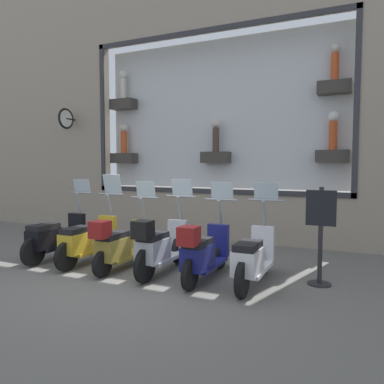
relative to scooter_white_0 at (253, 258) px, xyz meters
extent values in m
plane|color=#66635E|center=(-0.33, 1.90, -0.44)|extent=(120.00, 120.00, 0.00)
cube|color=gray|center=(3.27, 1.90, 0.14)|extent=(0.40, 6.63, 1.16)
cube|color=#2D2D33|center=(3.06, 1.90, 4.68)|extent=(0.04, 6.63, 0.12)
cube|color=#2D2D33|center=(3.06, 1.90, 0.79)|extent=(0.04, 6.63, 0.12)
cube|color=#2D2D33|center=(3.06, -1.35, 2.73)|extent=(0.04, 0.12, 4.02)
cube|color=#2D2D33|center=(3.06, 5.15, 2.73)|extent=(0.04, 0.12, 4.02)
cube|color=silver|center=(3.62, 1.90, 2.73)|extent=(0.04, 6.39, 3.78)
cube|color=#38332D|center=(3.40, -0.89, 3.14)|extent=(0.36, 0.71, 0.28)
cylinder|color=#CC4C23|center=(3.40, -0.89, 3.58)|extent=(0.17, 0.17, 0.60)
sphere|color=beige|center=(3.40, -0.89, 3.99)|extent=(0.22, 0.22, 0.22)
cube|color=#38332D|center=(3.40, 4.69, 3.14)|extent=(0.36, 0.71, 0.28)
cylinder|color=silver|center=(3.40, 4.69, 3.57)|extent=(0.16, 0.16, 0.58)
sphere|color=white|center=(3.40, 4.69, 3.97)|extent=(0.21, 0.21, 0.21)
cube|color=#38332D|center=(3.40, -0.89, 1.63)|extent=(0.36, 0.71, 0.28)
cylinder|color=#CC4C23|center=(3.40, -0.89, 2.08)|extent=(0.18, 0.18, 0.63)
sphere|color=white|center=(3.40, -0.89, 2.51)|extent=(0.23, 0.23, 0.23)
cube|color=#38332D|center=(3.40, 1.90, 1.63)|extent=(0.36, 0.71, 0.28)
cylinder|color=#47382D|center=(3.40, 1.90, 2.07)|extent=(0.17, 0.17, 0.60)
sphere|color=beige|center=(3.40, 1.90, 2.48)|extent=(0.22, 0.22, 0.22)
cube|color=#38332D|center=(3.40, 4.69, 1.63)|extent=(0.36, 0.71, 0.28)
cylinder|color=#CC4C23|center=(3.40, 4.69, 2.07)|extent=(0.17, 0.17, 0.61)
sphere|color=beige|center=(3.40, 4.69, 2.49)|extent=(0.22, 0.22, 0.22)
cylinder|color=black|center=(2.89, 6.17, 2.74)|extent=(0.35, 0.05, 0.05)
torus|color=black|center=(2.72, 6.17, 2.74)|extent=(0.59, 0.06, 0.59)
cylinder|color=white|center=(2.72, 6.17, 2.74)|extent=(0.48, 0.03, 0.48)
cylinder|color=black|center=(0.74, 0.00, -0.17)|extent=(0.52, 0.09, 0.52)
cylinder|color=black|center=(-0.54, 0.00, -0.17)|extent=(0.52, 0.09, 0.52)
cube|color=silver|center=(0.10, 0.00, -0.19)|extent=(1.02, 0.38, 0.06)
cube|color=silver|center=(-0.28, 0.00, 0.02)|extent=(0.61, 0.35, 0.36)
cube|color=black|center=(-0.28, 0.00, 0.25)|extent=(0.58, 0.31, 0.10)
cube|color=silver|center=(0.64, 0.00, 0.12)|extent=(0.12, 0.37, 0.56)
cylinder|color=gray|center=(0.71, 0.00, 0.62)|extent=(0.20, 0.06, 0.45)
cylinder|color=gray|center=(0.78, 0.00, 0.83)|extent=(0.04, 0.61, 0.04)
cube|color=silver|center=(0.82, 0.00, 0.99)|extent=(0.08, 0.42, 0.31)
cylinder|color=black|center=(0.75, 0.80, -0.20)|extent=(0.48, 0.09, 0.48)
cylinder|color=black|center=(-0.56, 0.80, -0.20)|extent=(0.48, 0.09, 0.48)
cube|color=navy|center=(0.10, 0.80, -0.21)|extent=(1.02, 0.38, 0.06)
cube|color=navy|center=(-0.28, 0.80, 0.00)|extent=(0.61, 0.35, 0.36)
cube|color=black|center=(-0.28, 0.80, 0.23)|extent=(0.58, 0.31, 0.10)
cube|color=navy|center=(0.64, 0.80, 0.10)|extent=(0.12, 0.37, 0.56)
cylinder|color=gray|center=(0.71, 0.80, 0.60)|extent=(0.20, 0.06, 0.45)
cylinder|color=gray|center=(0.78, 0.80, 0.81)|extent=(0.04, 0.60, 0.04)
cube|color=silver|center=(0.82, 0.80, 0.97)|extent=(0.08, 0.42, 0.32)
cube|color=maroon|center=(-0.61, 0.80, 0.39)|extent=(0.28, 0.28, 0.28)
cylinder|color=black|center=(0.73, 1.60, -0.16)|extent=(0.55, 0.09, 0.55)
cylinder|color=black|center=(-0.53, 1.60, -0.16)|extent=(0.55, 0.09, 0.55)
cube|color=#B7BCC6|center=(0.10, 1.60, -0.18)|extent=(1.02, 0.39, 0.06)
cube|color=#B7BCC6|center=(-0.28, 1.60, 0.03)|extent=(0.61, 0.35, 0.36)
cube|color=black|center=(-0.28, 1.60, 0.26)|extent=(0.58, 0.31, 0.10)
cube|color=#B7BCC6|center=(0.64, 1.60, 0.13)|extent=(0.12, 0.37, 0.56)
cylinder|color=gray|center=(0.71, 1.60, 0.63)|extent=(0.20, 0.06, 0.45)
cylinder|color=gray|center=(0.78, 1.60, 0.84)|extent=(0.04, 0.60, 0.04)
cube|color=silver|center=(0.82, 1.60, 1.01)|extent=(0.08, 0.42, 0.32)
cube|color=black|center=(-0.59, 1.60, 0.42)|extent=(0.28, 0.28, 0.28)
cylinder|color=black|center=(0.77, 2.41, -0.22)|extent=(0.44, 0.09, 0.44)
cylinder|color=black|center=(-0.58, 2.41, -0.22)|extent=(0.44, 0.09, 0.44)
cube|color=olive|center=(0.10, 2.41, -0.23)|extent=(1.02, 0.39, 0.06)
cube|color=olive|center=(-0.28, 2.41, -0.02)|extent=(0.61, 0.35, 0.36)
cube|color=black|center=(-0.28, 2.41, 0.21)|extent=(0.58, 0.31, 0.10)
cube|color=olive|center=(0.64, 2.41, 0.08)|extent=(0.12, 0.37, 0.56)
cylinder|color=gray|center=(0.71, 2.41, 0.58)|extent=(0.20, 0.06, 0.45)
cylinder|color=gray|center=(0.78, 2.41, 0.79)|extent=(0.04, 0.60, 0.04)
cube|color=silver|center=(0.82, 2.41, 0.95)|extent=(0.08, 0.42, 0.32)
cube|color=maroon|center=(-0.62, 2.41, 0.37)|extent=(0.28, 0.28, 0.28)
cylinder|color=black|center=(0.74, 3.21, -0.18)|extent=(0.52, 0.09, 0.52)
cylinder|color=black|center=(-0.55, 3.21, -0.18)|extent=(0.52, 0.09, 0.52)
cube|color=gold|center=(0.10, 3.21, -0.19)|extent=(1.02, 0.38, 0.06)
cube|color=gold|center=(-0.28, 3.21, 0.02)|extent=(0.61, 0.35, 0.36)
cube|color=black|center=(-0.28, 3.21, 0.25)|extent=(0.58, 0.31, 0.10)
cube|color=gold|center=(0.64, 3.21, 0.12)|extent=(0.12, 0.37, 0.56)
cylinder|color=gray|center=(0.71, 3.21, 0.62)|extent=(0.20, 0.06, 0.45)
cylinder|color=gray|center=(0.78, 3.21, 0.83)|extent=(0.04, 0.60, 0.04)
cube|color=silver|center=(0.82, 3.21, 1.04)|extent=(0.10, 0.42, 0.41)
cylinder|color=black|center=(0.73, 4.01, -0.17)|extent=(0.53, 0.09, 0.53)
cylinder|color=black|center=(-0.54, 4.01, -0.17)|extent=(0.53, 0.09, 0.53)
cube|color=black|center=(0.10, 4.01, -0.18)|extent=(1.02, 0.38, 0.06)
cube|color=black|center=(-0.28, 4.01, 0.03)|extent=(0.61, 0.35, 0.36)
cube|color=black|center=(-0.28, 4.01, 0.26)|extent=(0.58, 0.31, 0.10)
cube|color=black|center=(0.64, 4.01, 0.13)|extent=(0.12, 0.37, 0.56)
cylinder|color=gray|center=(0.71, 4.01, 0.62)|extent=(0.20, 0.06, 0.45)
cylinder|color=gray|center=(0.78, 4.01, 0.83)|extent=(0.04, 0.61, 0.04)
cube|color=silver|center=(0.82, 4.01, 0.99)|extent=(0.08, 0.42, 0.30)
cylinder|color=#232326|center=(0.51, -0.93, -0.42)|extent=(0.36, 0.36, 0.02)
cylinder|color=#232326|center=(0.51, -0.93, 0.33)|extent=(0.07, 0.07, 1.53)
cube|color=black|center=(0.49, -0.93, 0.77)|extent=(0.03, 0.45, 0.55)
camera|label=1|loc=(-5.54, -1.48, 1.43)|focal=35.00mm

